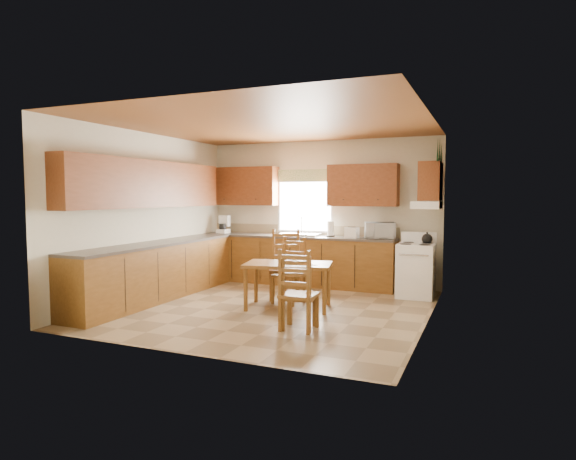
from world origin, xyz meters
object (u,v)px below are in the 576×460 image
at_px(stove, 416,271).
at_px(chair_near_right, 299,290).
at_px(microwave, 380,230).
at_px(dining_table, 288,286).
at_px(chair_far_right, 289,271).
at_px(chair_near_left, 299,292).
at_px(chair_far_left, 285,265).

xyz_separation_m(stove, chair_near_right, (-1.07, -2.54, 0.07)).
relative_size(microwave, chair_near_right, 0.47).
height_order(dining_table, chair_near_right, chair_near_right).
bearing_deg(chair_far_right, chair_near_left, -52.35).
relative_size(chair_far_left, chair_far_right, 1.10).
height_order(microwave, chair_near_left, microwave).
xyz_separation_m(microwave, chair_near_left, (-0.42, -2.83, -0.60)).
bearing_deg(microwave, chair_far_left, -152.27).
relative_size(microwave, dining_table, 0.38).
bearing_deg(dining_table, microwave, 50.29).
bearing_deg(chair_far_left, microwave, 28.47).
bearing_deg(chair_near_right, microwave, -98.97).
bearing_deg(chair_near_left, chair_far_right, -71.23).
bearing_deg(chair_far_left, chair_near_left, -78.78).
distance_m(microwave, dining_table, 2.22).
distance_m(microwave, chair_far_left, 1.88).
distance_m(microwave, chair_near_left, 2.92).
bearing_deg(dining_table, chair_far_right, 99.26).
bearing_deg(chair_far_left, dining_table, -80.06).
height_order(microwave, chair_far_left, microwave).
xyz_separation_m(dining_table, chair_far_right, (-0.12, 0.31, 0.17)).
relative_size(dining_table, chair_far_right, 1.24).
bearing_deg(chair_near_left, stove, -122.51).
relative_size(dining_table, chair_far_left, 1.13).
xyz_separation_m(dining_table, chair_far_left, (-0.29, 0.55, 0.22)).
height_order(chair_near_left, chair_far_left, chair_far_left).
height_order(chair_near_right, chair_far_right, same).
bearing_deg(stove, dining_table, -137.36).
bearing_deg(chair_far_left, stove, 9.30).
bearing_deg(chair_far_right, chair_near_right, -52.45).
relative_size(microwave, chair_near_left, 0.51).
relative_size(dining_table, chair_near_right, 1.25).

